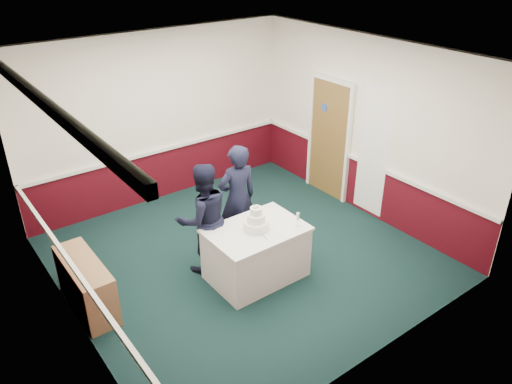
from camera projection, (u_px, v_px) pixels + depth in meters
ground at (244, 256)px, 7.56m from camera, size 5.00×5.00×0.00m
room_shell at (222, 121)px, 7.12m from camera, size 5.00×5.00×3.00m
sideboard at (86, 285)px, 6.40m from camera, size 0.41×1.20×0.70m
cake_table at (256, 253)px, 6.95m from camera, size 1.32×0.92×0.79m
wedding_cake at (256, 222)px, 6.71m from camera, size 0.35×0.35×0.36m
cake_knife at (263, 236)px, 6.61m from camera, size 0.05×0.22×0.00m
champagne_flute at (298, 217)px, 6.77m from camera, size 0.05×0.05×0.21m
person_man at (203, 219)px, 6.94m from camera, size 0.89×0.74×1.65m
person_woman at (237, 198)px, 7.42m from camera, size 0.66×0.48×1.70m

